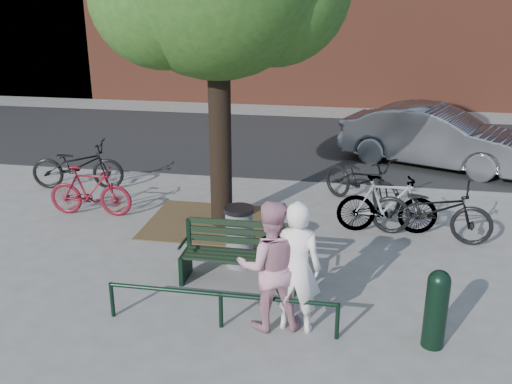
% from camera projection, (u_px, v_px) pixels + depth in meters
% --- Properties ---
extents(ground, '(90.00, 90.00, 0.00)m').
position_uv_depth(ground, '(240.00, 283.00, 8.58)').
color(ground, gray).
rests_on(ground, ground).
extents(dirt_pit, '(2.40, 2.00, 0.02)m').
position_uv_depth(dirt_pit, '(212.00, 223.00, 10.79)').
color(dirt_pit, brown).
rests_on(dirt_pit, ground).
extents(road, '(40.00, 7.00, 0.01)m').
position_uv_depth(road, '(300.00, 142.00, 16.47)').
color(road, black).
rests_on(road, ground).
extents(park_bench, '(1.74, 0.54, 0.97)m').
position_uv_depth(park_bench, '(241.00, 252.00, 8.50)').
color(park_bench, black).
rests_on(park_bench, ground).
extents(guard_railing, '(3.06, 0.06, 0.51)m').
position_uv_depth(guard_railing, '(221.00, 300.00, 7.34)').
color(guard_railing, black).
rests_on(guard_railing, ground).
extents(person_left, '(0.68, 0.48, 1.76)m').
position_uv_depth(person_left, '(296.00, 267.00, 7.16)').
color(person_left, white).
rests_on(person_left, ground).
extents(person_right, '(1.00, 0.87, 1.75)m').
position_uv_depth(person_right, '(270.00, 266.00, 7.22)').
color(person_right, '#BF8394').
rests_on(person_right, ground).
extents(bollard, '(0.28, 0.28, 1.03)m').
position_uv_depth(bollard, '(436.00, 306.00, 6.90)').
color(bollard, black).
rests_on(bollard, ground).
extents(litter_bin, '(0.48, 0.48, 0.98)m').
position_uv_depth(litter_bin, '(239.00, 236.00, 9.00)').
color(litter_bin, gray).
rests_on(litter_bin, ground).
extents(bicycle_a, '(2.11, 1.02, 1.06)m').
position_uv_depth(bicycle_a, '(78.00, 165.00, 12.51)').
color(bicycle_a, black).
rests_on(bicycle_a, ground).
extents(bicycle_b, '(1.67, 0.55, 0.99)m').
position_uv_depth(bicycle_b, '(90.00, 191.00, 11.03)').
color(bicycle_b, '#5F0D18').
rests_on(bicycle_b, ground).
extents(bicycle_c, '(1.97, 1.94, 1.08)m').
position_uv_depth(bicycle_c, '(362.00, 180.00, 11.50)').
color(bicycle_c, black).
rests_on(bicycle_c, ground).
extents(bicycle_d, '(1.82, 0.61, 1.08)m').
position_uv_depth(bicycle_d, '(387.00, 204.00, 10.21)').
color(bicycle_d, gray).
rests_on(bicycle_d, ground).
extents(bicycle_e, '(2.18, 1.11, 1.09)m').
position_uv_depth(bicycle_e, '(431.00, 210.00, 9.95)').
color(bicycle_e, black).
rests_on(bicycle_e, ground).
extents(parked_car, '(4.79, 3.15, 1.49)m').
position_uv_depth(parked_car, '(435.00, 137.00, 14.06)').
color(parked_car, slate).
rests_on(parked_car, ground).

